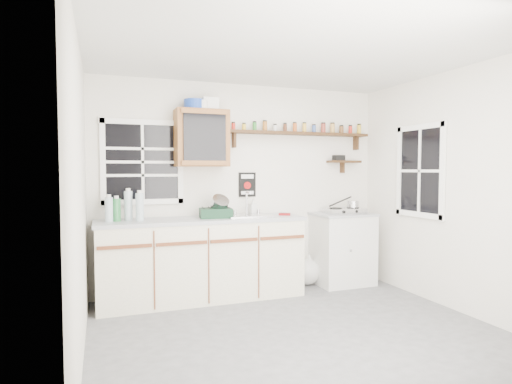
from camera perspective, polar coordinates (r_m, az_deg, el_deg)
room at (r=3.79m, az=5.88°, el=-0.26°), size 3.64×3.24×2.54m
main_cabinet at (r=4.92m, az=-7.17°, el=-8.78°), size 2.31×0.63×0.92m
right_cabinet at (r=5.64m, az=11.44°, el=-7.37°), size 0.73×0.57×0.91m
sink at (r=5.00m, az=-1.20°, el=-3.13°), size 0.52×0.44×0.29m
upper_cabinet at (r=4.98m, az=-7.24°, el=7.13°), size 0.60×0.32×0.65m
upper_cabinet_clutter at (r=5.02m, az=-7.40°, el=11.51°), size 0.39×0.24×0.14m
spice_shelf at (r=5.49m, az=6.02°, el=7.88°), size 1.91×0.18×0.34m
secondary_shelf at (r=5.77m, az=11.43°, el=4.05°), size 0.45×0.16×0.24m
warning_sign at (r=5.27m, az=-1.18°, el=1.00°), size 0.22×0.02×0.30m
window_back at (r=5.01m, az=-14.88°, el=3.88°), size 0.93×0.03×0.98m
window_right at (r=5.24m, az=21.03°, el=2.64°), size 0.03×0.78×1.08m
water_bottles at (r=4.73m, az=-17.10°, el=-1.97°), size 0.39×0.18×0.35m
dish_rack at (r=4.87m, az=-5.23°, el=-2.41°), size 0.39×0.31×0.27m
soap_bottle at (r=5.24m, az=-0.42°, el=-1.97°), size 0.10×0.10×0.18m
rag at (r=5.14m, az=3.83°, el=-2.97°), size 0.18×0.17×0.02m
hotplate at (r=5.56m, az=11.71°, el=-2.44°), size 0.52×0.30×0.07m
saucepan at (r=5.62m, az=12.73°, el=-1.61°), size 0.34×0.23×0.16m
trash_bag at (r=5.54m, az=6.90°, el=-10.45°), size 0.36×0.33×0.42m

